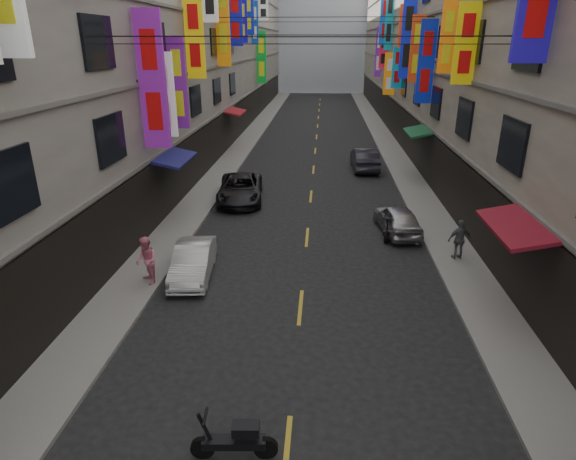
% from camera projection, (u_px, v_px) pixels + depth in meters
% --- Properties ---
extents(sidewalk_left, '(2.00, 90.00, 0.12)m').
position_uv_depth(sidewalk_left, '(240.00, 149.00, 38.26)').
color(sidewalk_left, slate).
rests_on(sidewalk_left, ground).
extents(sidewalk_right, '(2.00, 90.00, 0.12)m').
position_uv_depth(sidewalk_right, '(392.00, 151.00, 37.45)').
color(sidewalk_right, slate).
rests_on(sidewalk_right, ground).
extents(building_row_left, '(10.14, 90.00, 19.00)m').
position_uv_depth(building_row_left, '(154.00, 20.00, 35.22)').
color(building_row_left, gray).
rests_on(building_row_left, ground).
extents(building_row_right, '(10.14, 90.00, 19.00)m').
position_uv_depth(building_row_right, '(489.00, 19.00, 33.60)').
color(building_row_right, '#A89F8C').
rests_on(building_row_right, ground).
extents(haze_block, '(18.00, 8.00, 22.00)m').
position_uv_depth(haze_block, '(323.00, 22.00, 80.28)').
color(haze_block, '#A6ACB9').
rests_on(haze_block, ground).
extents(shop_signage, '(14.00, 55.00, 11.90)m').
position_uv_depth(shop_signage, '(312.00, 20.00, 28.07)').
color(shop_signage, '#0F31B4').
rests_on(shop_signage, ground).
extents(street_awnings, '(13.99, 35.20, 0.41)m').
position_uv_depth(street_awnings, '(282.00, 159.00, 22.02)').
color(street_awnings, '#154F17').
rests_on(street_awnings, ground).
extents(overhead_cables, '(14.00, 38.04, 1.24)m').
position_uv_depth(overhead_cables, '(314.00, 25.00, 23.52)').
color(overhead_cables, black).
rests_on(overhead_cables, ground).
extents(lane_markings, '(0.12, 80.20, 0.01)m').
position_uv_depth(lane_markings, '(314.00, 159.00, 35.09)').
color(lane_markings, gold).
rests_on(lane_markings, ground).
extents(scooter_crossing, '(1.80, 0.50, 1.14)m').
position_uv_depth(scooter_crossing, '(235.00, 441.00, 9.81)').
color(scooter_crossing, black).
rests_on(scooter_crossing, ground).
extents(scooter_far_right, '(0.73, 1.76, 1.14)m').
position_uv_depth(scooter_far_right, '(389.00, 228.00, 20.99)').
color(scooter_far_right, black).
rests_on(scooter_far_right, ground).
extents(car_left_mid, '(1.64, 3.80, 1.21)m').
position_uv_depth(car_left_mid, '(193.00, 261.00, 17.43)').
color(car_left_mid, silver).
rests_on(car_left_mid, ground).
extents(car_left_far, '(2.79, 5.15, 1.37)m').
position_uv_depth(car_left_far, '(240.00, 189.00, 25.75)').
color(car_left_far, black).
rests_on(car_left_far, ground).
extents(car_right_mid, '(1.98, 3.90, 1.27)m').
position_uv_depth(car_right_mid, '(397.00, 219.00, 21.45)').
color(car_right_mid, '#ABABAF').
rests_on(car_right_mid, ground).
extents(car_right_far, '(1.72, 4.50, 1.46)m').
position_uv_depth(car_right_far, '(365.00, 159.00, 32.09)').
color(car_right_far, '#2B2A33').
rests_on(car_right_far, ground).
extents(pedestrian_lfar, '(0.95, 1.00, 1.70)m').
position_uv_depth(pedestrian_lfar, '(146.00, 261.00, 16.61)').
color(pedestrian_lfar, pink).
rests_on(pedestrian_lfar, sidewalk_left).
extents(pedestrian_rfar, '(1.03, 0.73, 1.60)m').
position_uv_depth(pedestrian_rfar, '(460.00, 239.00, 18.53)').
color(pedestrian_rfar, '#5D5D5F').
rests_on(pedestrian_rfar, sidewalk_right).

